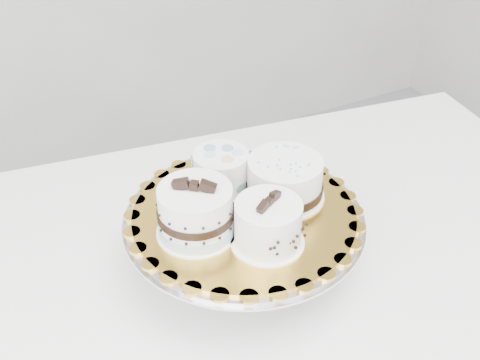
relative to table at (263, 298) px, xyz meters
name	(u,v)px	position (x,y,z in m)	size (l,w,h in m)	color
table	(263,298)	(0.00, 0.00, 0.00)	(1.41, 1.04, 0.75)	white
cake_stand	(244,231)	(-0.02, 0.03, 0.14)	(0.38, 0.38, 0.10)	gray
cake_board	(244,214)	(-0.02, 0.03, 0.17)	(0.35, 0.35, 0.01)	gold
cake_swirl	(268,225)	(-0.03, -0.05, 0.21)	(0.13, 0.13, 0.09)	white
cake_banded	(196,213)	(-0.11, 0.02, 0.21)	(0.15, 0.15, 0.10)	white
cake_dots	(221,170)	(-0.02, 0.10, 0.21)	(0.12, 0.12, 0.07)	white
cake_ribbon	(285,180)	(0.06, 0.04, 0.21)	(0.15, 0.15, 0.07)	white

